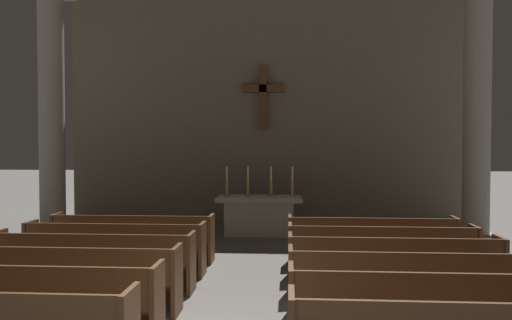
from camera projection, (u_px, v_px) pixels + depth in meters
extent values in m
cube|color=brown|center=(28.00, 305.00, 5.84)|extent=(3.11, 0.40, 0.05)
cube|color=brown|center=(17.00, 287.00, 5.60)|extent=(3.11, 0.05, 0.50)
cube|color=brown|center=(36.00, 318.00, 6.02)|extent=(3.11, 0.04, 0.40)
cube|color=brown|center=(158.00, 304.00, 5.71)|extent=(0.06, 0.50, 0.95)
cube|color=brown|center=(66.00, 281.00, 6.83)|extent=(3.11, 0.40, 0.05)
cube|color=brown|center=(58.00, 266.00, 6.60)|extent=(3.11, 0.05, 0.50)
cube|color=brown|center=(72.00, 293.00, 7.02)|extent=(3.11, 0.04, 0.40)
cube|color=brown|center=(177.00, 280.00, 6.71)|extent=(0.06, 0.50, 0.95)
cube|color=brown|center=(94.00, 264.00, 7.83)|extent=(3.11, 0.40, 0.05)
cube|color=brown|center=(88.00, 250.00, 7.60)|extent=(3.11, 0.05, 0.50)
cube|color=brown|center=(99.00, 275.00, 8.01)|extent=(3.11, 0.04, 0.40)
cube|color=brown|center=(191.00, 263.00, 7.70)|extent=(0.06, 0.50, 0.95)
cube|color=brown|center=(116.00, 251.00, 8.82)|extent=(3.11, 0.40, 0.05)
cube|color=brown|center=(111.00, 238.00, 8.59)|extent=(3.11, 0.05, 0.50)
cube|color=brown|center=(120.00, 261.00, 9.01)|extent=(3.11, 0.04, 0.40)
cube|color=brown|center=(203.00, 249.00, 8.70)|extent=(0.06, 0.50, 0.95)
cube|color=brown|center=(31.00, 247.00, 8.91)|extent=(0.06, 0.50, 0.95)
cube|color=brown|center=(133.00, 240.00, 9.82)|extent=(3.11, 0.40, 0.05)
cube|color=brown|center=(130.00, 228.00, 9.59)|extent=(3.11, 0.05, 0.50)
cube|color=brown|center=(136.00, 249.00, 10.01)|extent=(3.11, 0.04, 0.40)
cube|color=brown|center=(211.00, 239.00, 9.69)|extent=(0.06, 0.50, 0.95)
cube|color=brown|center=(57.00, 237.00, 9.90)|extent=(0.06, 0.50, 0.95)
cube|color=brown|center=(431.00, 314.00, 5.52)|extent=(3.11, 0.40, 0.05)
cube|color=brown|center=(437.00, 296.00, 5.29)|extent=(3.11, 0.05, 0.50)
cube|color=brown|center=(291.00, 307.00, 5.61)|extent=(0.06, 0.50, 0.95)
cube|color=brown|center=(409.00, 288.00, 6.52)|extent=(3.11, 0.40, 0.05)
cube|color=brown|center=(414.00, 272.00, 6.29)|extent=(3.11, 0.05, 0.50)
cube|color=brown|center=(406.00, 300.00, 6.71)|extent=(3.11, 0.04, 0.40)
cube|color=brown|center=(290.00, 282.00, 6.60)|extent=(0.06, 0.50, 0.95)
cube|color=brown|center=(393.00, 269.00, 7.51)|extent=(3.11, 0.40, 0.05)
cube|color=brown|center=(397.00, 255.00, 7.28)|extent=(3.11, 0.05, 0.50)
cube|color=brown|center=(391.00, 280.00, 7.70)|extent=(3.11, 0.04, 0.40)
cube|color=brown|center=(290.00, 264.00, 7.60)|extent=(0.06, 0.50, 0.95)
cube|color=brown|center=(500.00, 268.00, 7.39)|extent=(0.06, 0.50, 0.95)
cube|color=brown|center=(381.00, 255.00, 8.51)|extent=(3.11, 0.40, 0.05)
cube|color=brown|center=(384.00, 241.00, 8.28)|extent=(3.11, 0.05, 0.50)
cube|color=brown|center=(379.00, 265.00, 8.70)|extent=(3.11, 0.04, 0.40)
cube|color=brown|center=(290.00, 251.00, 8.59)|extent=(0.06, 0.50, 0.95)
cube|color=brown|center=(475.00, 253.00, 8.38)|extent=(0.06, 0.50, 0.95)
cube|color=brown|center=(371.00, 243.00, 9.51)|extent=(3.11, 0.40, 0.05)
cube|color=brown|center=(373.00, 231.00, 9.27)|extent=(3.11, 0.05, 0.50)
cube|color=brown|center=(370.00, 253.00, 9.69)|extent=(3.11, 0.04, 0.40)
cube|color=brown|center=(290.00, 240.00, 9.59)|extent=(0.06, 0.50, 0.95)
cube|color=brown|center=(455.00, 242.00, 9.38)|extent=(0.06, 0.50, 0.95)
cube|color=#9E998E|center=(53.00, 233.00, 12.46)|extent=(0.88, 0.88, 0.20)
cylinder|color=#9E998E|center=(52.00, 117.00, 12.37)|extent=(0.63, 0.63, 6.08)
cube|color=#9E998E|center=(475.00, 238.00, 11.76)|extent=(0.88, 0.88, 0.20)
cylinder|color=#9E998E|center=(477.00, 116.00, 11.67)|extent=(0.63, 0.63, 6.08)
cube|color=#A8A399|center=(259.00, 218.00, 12.66)|extent=(1.76, 0.72, 0.88)
cube|color=#A8A399|center=(259.00, 199.00, 12.65)|extent=(2.20, 0.90, 0.12)
cube|color=silver|center=(259.00, 196.00, 12.65)|extent=(2.09, 0.86, 0.01)
cylinder|color=#B79338|center=(227.00, 195.00, 12.70)|extent=(0.16, 0.16, 0.02)
cylinder|color=#B79338|center=(227.00, 188.00, 12.70)|extent=(0.07, 0.07, 0.42)
cylinder|color=silver|center=(227.00, 173.00, 12.69)|extent=(0.04, 0.04, 0.35)
cylinder|color=#B79338|center=(248.00, 196.00, 12.67)|extent=(0.16, 0.16, 0.02)
cylinder|color=#B79338|center=(248.00, 188.00, 12.66)|extent=(0.07, 0.07, 0.42)
cylinder|color=silver|center=(248.00, 173.00, 12.65)|extent=(0.04, 0.04, 0.35)
cylinder|color=#B79338|center=(271.00, 196.00, 12.63)|extent=(0.16, 0.16, 0.02)
cylinder|color=#B79338|center=(271.00, 188.00, 12.62)|extent=(0.07, 0.07, 0.42)
cylinder|color=silver|center=(271.00, 173.00, 12.61)|extent=(0.04, 0.04, 0.35)
cylinder|color=#B79338|center=(292.00, 196.00, 12.59)|extent=(0.16, 0.16, 0.02)
cylinder|color=#B79338|center=(292.00, 188.00, 12.58)|extent=(0.07, 0.07, 0.42)
cylinder|color=silver|center=(292.00, 173.00, 12.57)|extent=(0.04, 0.04, 0.35)
cube|color=#706656|center=(263.00, 110.00, 14.48)|extent=(11.49, 0.25, 6.73)
cube|color=brown|center=(263.00, 98.00, 14.24)|extent=(0.22, 0.22, 1.86)
cube|color=brown|center=(263.00, 89.00, 14.23)|extent=(1.19, 0.22, 0.22)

